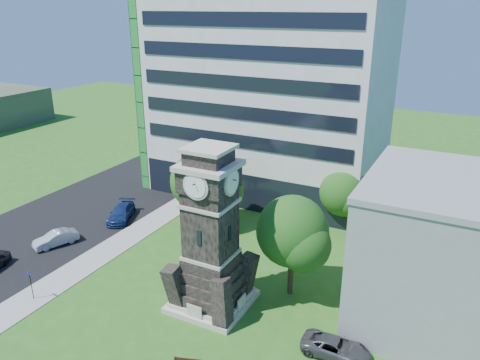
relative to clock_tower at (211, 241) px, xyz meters
The scene contains 14 objects.
ground 6.39m from the clock_tower, 146.32° to the right, with size 160.00×160.00×0.00m, color #285D1A.
sidewalk 13.88m from the clock_tower, 166.50° to the left, with size 3.00×70.00×0.06m, color gray.
street 21.86m from the clock_tower, behind, with size 14.00×80.00×0.02m, color black.
clock_tower is the anchor object (origin of this frame).
office_tall 26.21m from the clock_tower, 104.57° to the left, with size 26.20×15.11×28.60m.
office_low 18.00m from the clock_tower, 19.48° to the left, with size 15.20×12.20×10.40m.
car_street_mid 18.10m from the clock_tower, behind, with size 1.39×3.99×1.32m, color #AAACB2.
car_street_north 18.42m from the clock_tower, 152.32° to the left, with size 1.99×4.90×1.42m, color navy.
car_east_lot 10.88m from the clock_tower, ahead, with size 2.01×4.36×1.21m, color #454549.
street_sign 14.12m from the clock_tower, 154.96° to the right, with size 0.56×0.06×2.34m.
tree_nw 13.23m from the clock_tower, 125.78° to the left, with size 6.02×5.47×7.53m.
tree_nc 13.77m from the clock_tower, 116.92° to the left, with size 5.18×4.71×6.34m.
tree_ne 18.13m from the clock_tower, 73.95° to the left, with size 5.39×4.90×6.12m.
tree_east 6.14m from the clock_tower, 39.93° to the left, with size 5.91×5.37×8.01m.
Camera 1 is at (18.34, -23.21, 20.96)m, focal length 35.00 mm.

